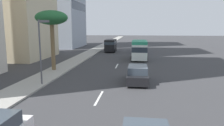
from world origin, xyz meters
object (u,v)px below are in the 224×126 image
car_third (140,49)px  palm_tree (52,19)px  minibus_sixth (139,49)px  van_second (111,45)px  street_lamp (41,44)px  car_lead (138,74)px

car_third → palm_tree: size_ratio=0.70×
minibus_sixth → palm_tree: 14.91m
van_second → palm_tree: 21.19m
street_lamp → minibus_sixth: bearing=-27.0°
car_lead → palm_tree: 11.74m
van_second → car_third: bearing=72.8°
car_third → palm_tree: bearing=151.4°
palm_tree → minibus_sixth: bearing=-44.1°
van_second → minibus_sixth: 11.62m
street_lamp → palm_tree: bearing=13.8°
van_second → palm_tree: palm_tree is taller
van_second → minibus_sixth: (-10.04, -5.84, 0.17)m
palm_tree → street_lamp: palm_tree is taller
car_lead → street_lamp: size_ratio=0.87×
car_third → minibus_sixth: bearing=179.1°
palm_tree → street_lamp: (-6.21, -1.53, -2.28)m
car_lead → palm_tree: size_ratio=0.71×
minibus_sixth → palm_tree: palm_tree is taller
van_second → street_lamp: 26.73m
car_third → street_lamp: size_ratio=0.85×
street_lamp → van_second: bearing=-5.5°
palm_tree → street_lamp: 6.79m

